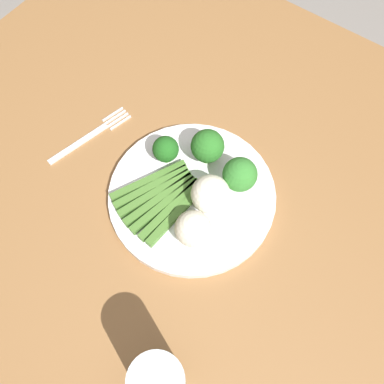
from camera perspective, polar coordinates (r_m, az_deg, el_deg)
ground_plane at (r=1.39m, az=1.82°, el=-15.39°), size 6.00×6.00×0.02m
dining_table at (r=0.78m, az=3.16°, el=-6.69°), size 1.24×1.00×0.72m
plate at (r=0.70m, az=0.00°, el=-0.45°), size 0.27×0.27×0.01m
asparagus_bundle at (r=0.68m, az=-4.20°, el=-0.84°), size 0.12×0.15×0.01m
broccoli_back at (r=0.67m, az=6.40°, el=2.29°), size 0.05×0.05×0.07m
broccoli_outer_edge at (r=0.69m, az=2.08°, el=6.10°), size 0.05×0.05×0.07m
broccoli_left at (r=0.69m, az=-3.53°, el=5.69°), size 0.04×0.04×0.05m
cauliflower_right at (r=0.63m, az=0.15°, el=-4.91°), size 0.06×0.06×0.06m
cauliflower_front at (r=0.65m, az=2.47°, el=-0.30°), size 0.06×0.06×0.06m
fork at (r=0.78m, az=-13.39°, el=7.32°), size 0.06×0.16×0.00m
water_glass at (r=0.57m, az=-4.39°, el=-24.08°), size 0.07×0.07×0.13m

